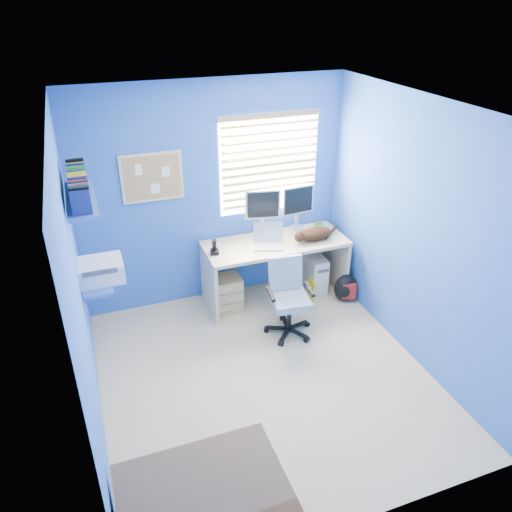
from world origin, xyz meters
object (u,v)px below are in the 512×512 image
object	(u,v)px
tower_pc	(314,272)
office_chair	(288,307)
desk	(275,270)
laptop	(269,237)
cat	(315,234)

from	to	relation	value
tower_pc	office_chair	distance (m)	0.96
desk	office_chair	bearing A→B (deg)	-99.90
desk	tower_pc	distance (m)	0.55
laptop	cat	world-z (taller)	laptop
laptop	cat	distance (m)	0.56
laptop	office_chair	bearing A→B (deg)	-71.56
laptop	tower_pc	size ratio (longest dim) A/B	0.73
cat	office_chair	world-z (taller)	cat
desk	tower_pc	world-z (taller)	desk
tower_pc	office_chair	bearing A→B (deg)	-129.54
desk	office_chair	world-z (taller)	office_chair
laptop	office_chair	world-z (taller)	laptop
cat	office_chair	distance (m)	0.94
desk	cat	world-z (taller)	cat
cat	tower_pc	world-z (taller)	cat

